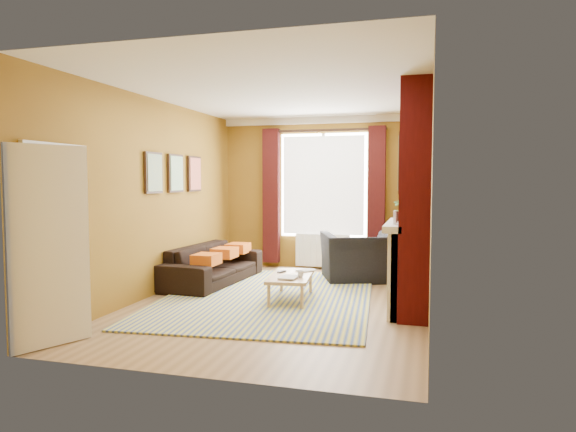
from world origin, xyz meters
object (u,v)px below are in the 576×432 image
object	(u,v)px
armchair	(360,257)
wicker_stool	(340,261)
coffee_table	(291,277)
floor_lamp	(409,200)
sofa	(214,264)

from	to	relation	value
armchair	wicker_stool	size ratio (longest dim) A/B	2.48
armchair	coffee_table	xyz separation A→B (m)	(-0.72, -1.68, -0.07)
armchair	floor_lamp	distance (m)	1.33
armchair	wicker_stool	distance (m)	0.59
sofa	coffee_table	world-z (taller)	sofa
sofa	coffee_table	bearing A→B (deg)	-114.34
armchair	sofa	bearing A→B (deg)	1.23
coffee_table	wicker_stool	world-z (taller)	wicker_stool
floor_lamp	wicker_stool	bearing A→B (deg)	-169.41
floor_lamp	coffee_table	bearing A→B (deg)	-122.59
coffee_table	floor_lamp	xyz separation A→B (m)	(1.47, 2.30, 0.99)
armchair	coffee_table	distance (m)	1.83
sofa	armchair	world-z (taller)	armchair
sofa	wicker_stool	bearing A→B (deg)	-50.97
sofa	armchair	distance (m)	2.39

